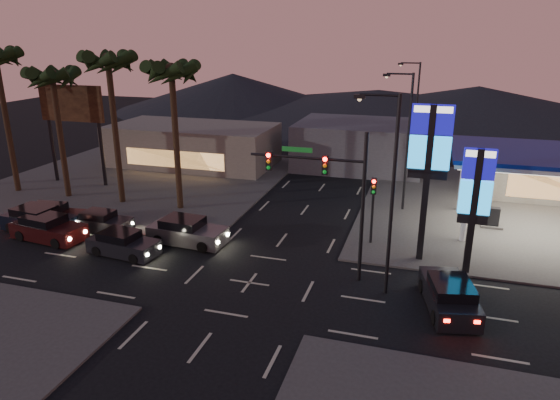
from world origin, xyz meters
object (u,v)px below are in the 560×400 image
(car_lane_a_front, at_px, (123,244))
(car_lane_b_front, at_px, (187,232))
(pylon_sign_short, at_px, (476,193))
(gas_station, at_px, (553,159))
(car_lane_a_rear, at_px, (39,220))
(car_lane_b_mid, at_px, (101,222))
(suv_station, at_px, (449,295))
(pylon_sign_tall, at_px, (429,153))
(car_lane_b_rear, at_px, (51,216))
(traffic_signal_mast, at_px, (330,184))
(car_lane_a_mid, at_px, (48,228))

(car_lane_a_front, bearing_deg, car_lane_b_front, 42.53)
(pylon_sign_short, bearing_deg, gas_station, 56.31)
(car_lane_a_rear, distance_m, car_lane_b_mid, 4.13)
(car_lane_b_mid, relative_size, suv_station, 0.82)
(pylon_sign_short, xyz_separation_m, suv_station, (-0.98, -4.24, -3.93))
(pylon_sign_tall, bearing_deg, pylon_sign_short, -21.80)
(gas_station, height_order, car_lane_b_rear, gas_station)
(traffic_signal_mast, relative_size, car_lane_a_front, 1.77)
(car_lane_a_rear, xyz_separation_m, suv_station, (25.96, -2.57, -0.03))
(car_lane_a_front, relative_size, car_lane_a_rear, 0.87)
(gas_station, height_order, car_lane_a_rear, gas_station)
(traffic_signal_mast, bearing_deg, car_lane_b_rear, 174.54)
(pylon_sign_short, xyz_separation_m, car_lane_b_mid, (-23.02, -0.36, -4.05))
(gas_station, distance_m, traffic_signal_mast, 15.82)
(car_lane_a_front, height_order, suv_station, suv_station)
(suv_station, bearing_deg, gas_station, 63.00)
(traffic_signal_mast, height_order, car_lane_b_front, traffic_signal_mast)
(car_lane_b_front, bearing_deg, suv_station, -13.00)
(car_lane_a_front, distance_m, car_lane_a_rear, 7.67)
(traffic_signal_mast, distance_m, car_lane_b_mid, 16.58)
(gas_station, relative_size, car_lane_a_mid, 2.43)
(car_lane_b_rear, relative_size, suv_station, 0.95)
(pylon_sign_tall, distance_m, car_lane_b_mid, 21.36)
(car_lane_a_mid, xyz_separation_m, car_lane_a_rear, (-1.61, 1.01, 0.03))
(car_lane_b_front, bearing_deg, car_lane_a_mid, -166.94)
(car_lane_b_front, relative_size, suv_station, 1.02)
(car_lane_b_mid, xyz_separation_m, suv_station, (22.04, -3.88, 0.12))
(traffic_signal_mast, distance_m, car_lane_b_rear, 20.21)
(car_lane_a_mid, relative_size, car_lane_b_rear, 1.05)
(traffic_signal_mast, relative_size, car_lane_a_mid, 1.59)
(car_lane_a_mid, height_order, car_lane_b_mid, car_lane_a_mid)
(pylon_sign_short, distance_m, car_lane_a_rear, 27.27)
(pylon_sign_short, xyz_separation_m, car_lane_b_rear, (-26.85, -0.64, -3.96))
(traffic_signal_mast, relative_size, car_lane_a_rear, 1.54)
(traffic_signal_mast, xyz_separation_m, car_lane_a_mid, (-18.09, -0.16, -4.49))
(car_lane_b_rear, bearing_deg, pylon_sign_short, 1.36)
(pylon_sign_short, distance_m, car_lane_a_front, 20.11)
(gas_station, xyz_separation_m, car_lane_a_rear, (-31.94, -9.17, -4.32))
(pylon_sign_short, distance_m, car_lane_b_rear, 27.14)
(pylon_sign_tall, relative_size, car_lane_b_rear, 1.88)
(car_lane_b_front, bearing_deg, pylon_sign_short, 2.22)
(car_lane_b_mid, bearing_deg, car_lane_a_rear, -161.59)
(pylon_sign_tall, xyz_separation_m, car_lane_b_rear, (-24.35, -1.64, -5.69))
(car_lane_b_rear, bearing_deg, car_lane_a_rear, -95.27)
(traffic_signal_mast, height_order, car_lane_b_mid, traffic_signal_mast)
(suv_station, bearing_deg, car_lane_a_mid, 176.31)
(gas_station, relative_size, pylon_sign_tall, 1.36)
(car_lane_a_rear, height_order, suv_station, car_lane_a_rear)
(traffic_signal_mast, distance_m, car_lane_a_rear, 20.22)
(car_lane_b_front, bearing_deg, traffic_signal_mast, -11.32)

